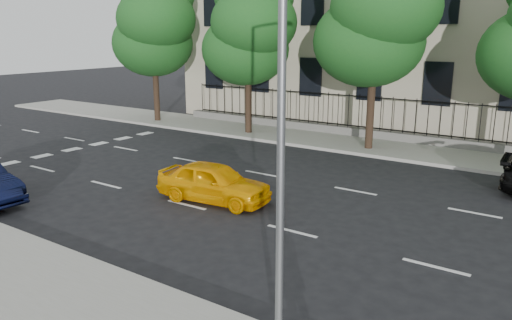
# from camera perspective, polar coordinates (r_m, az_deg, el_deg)

# --- Properties ---
(ground) EXTENTS (120.00, 120.00, 0.00)m
(ground) POSITION_cam_1_polar(r_m,az_deg,el_deg) (12.47, -1.76, -11.77)
(ground) COLOR black
(ground) RESTS_ON ground
(far_sidewalk) EXTENTS (60.00, 4.00, 0.15)m
(far_sidewalk) POSITION_cam_1_polar(r_m,az_deg,el_deg) (24.58, 17.73, 0.92)
(far_sidewalk) COLOR gray
(far_sidewalk) RESTS_ON ground
(lane_markings) EXTENTS (49.60, 4.62, 0.01)m
(lane_markings) POSITION_cam_1_polar(r_m,az_deg,el_deg) (16.24, 8.15, -5.53)
(lane_markings) COLOR silver
(lane_markings) RESTS_ON ground
(crosswalk) EXTENTS (0.50, 12.10, 0.01)m
(crosswalk) POSITION_cam_1_polar(r_m,az_deg,el_deg) (25.30, -21.76, 0.78)
(crosswalk) COLOR silver
(crosswalk) RESTS_ON ground
(iron_fence) EXTENTS (30.00, 0.50, 2.20)m
(iron_fence) POSITION_cam_1_polar(r_m,az_deg,el_deg) (26.07, 18.91, 2.85)
(iron_fence) COLOR slate
(iron_fence) RESTS_ON far_sidewalk
(street_light) EXTENTS (0.25, 3.32, 8.05)m
(street_light) POSITION_cam_1_polar(r_m,az_deg,el_deg) (8.36, 4.93, 11.99)
(street_light) COLOR slate
(street_light) RESTS_ON near_sidewalk
(tree_a) EXTENTS (5.71, 5.31, 9.39)m
(tree_a) POSITION_cam_1_polar(r_m,az_deg,el_deg) (31.80, -11.44, 15.21)
(tree_a) COLOR #382619
(tree_a) RESTS_ON far_sidewalk
(tree_b) EXTENTS (5.53, 5.12, 8.97)m
(tree_b) POSITION_cam_1_polar(r_m,az_deg,el_deg) (27.28, -0.64, 15.07)
(tree_b) COLOR #382619
(tree_b) RESTS_ON far_sidewalk
(tree_c) EXTENTS (5.89, 5.50, 9.80)m
(tree_c) POSITION_cam_1_polar(r_m,az_deg,el_deg) (24.01, 13.80, 16.14)
(tree_c) COLOR #382619
(tree_c) RESTS_ON far_sidewalk
(yellow_taxi) EXTENTS (4.06, 1.98, 1.33)m
(yellow_taxi) POSITION_cam_1_polar(r_m,az_deg,el_deg) (16.66, -4.84, -2.53)
(yellow_taxi) COLOR #FFAB02
(yellow_taxi) RESTS_ON ground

